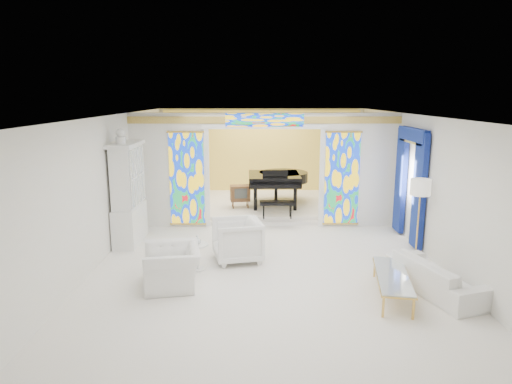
{
  "coord_description": "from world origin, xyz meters",
  "views": [
    {
      "loc": [
        -0.3,
        -9.84,
        3.42
      ],
      "look_at": [
        -0.23,
        0.2,
        1.3
      ],
      "focal_mm": 32.0,
      "sensor_mm": 36.0,
      "label": 1
    }
  ],
  "objects_px": {
    "sofa": "(436,276)",
    "coffee_table": "(393,276)",
    "tv_console": "(240,193)",
    "china_cabinet": "(128,194)",
    "armchair_left": "(172,266)",
    "armchair_right": "(237,240)",
    "grand_piano": "(278,179)"
  },
  "relations": [
    {
      "from": "sofa",
      "to": "coffee_table",
      "type": "bearing_deg",
      "value": 85.06
    },
    {
      "from": "tv_console",
      "to": "china_cabinet",
      "type": "bearing_deg",
      "value": -140.99
    },
    {
      "from": "armchair_left",
      "to": "armchair_right",
      "type": "height_order",
      "value": "armchair_right"
    },
    {
      "from": "armchair_right",
      "to": "tv_console",
      "type": "relative_size",
      "value": 1.49
    },
    {
      "from": "tv_console",
      "to": "armchair_left",
      "type": "bearing_deg",
      "value": -109.67
    },
    {
      "from": "china_cabinet",
      "to": "armchair_right",
      "type": "height_order",
      "value": "china_cabinet"
    },
    {
      "from": "china_cabinet",
      "to": "sofa",
      "type": "bearing_deg",
      "value": -24.84
    },
    {
      "from": "armchair_left",
      "to": "grand_piano",
      "type": "distance_m",
      "value": 6.19
    },
    {
      "from": "china_cabinet",
      "to": "tv_console",
      "type": "height_order",
      "value": "china_cabinet"
    },
    {
      "from": "china_cabinet",
      "to": "coffee_table",
      "type": "relative_size",
      "value": 1.47
    },
    {
      "from": "sofa",
      "to": "tv_console",
      "type": "relative_size",
      "value": 3.06
    },
    {
      "from": "sofa",
      "to": "grand_piano",
      "type": "distance_m",
      "value": 6.55
    },
    {
      "from": "armchair_left",
      "to": "grand_piano",
      "type": "relative_size",
      "value": 0.39
    },
    {
      "from": "coffee_table",
      "to": "grand_piano",
      "type": "relative_size",
      "value": 0.64
    },
    {
      "from": "grand_piano",
      "to": "armchair_left",
      "type": "bearing_deg",
      "value": -112.08
    },
    {
      "from": "grand_piano",
      "to": "tv_console",
      "type": "relative_size",
      "value": 4.37
    },
    {
      "from": "china_cabinet",
      "to": "grand_piano",
      "type": "bearing_deg",
      "value": 40.74
    },
    {
      "from": "armchair_right",
      "to": "tv_console",
      "type": "height_order",
      "value": "armchair_right"
    },
    {
      "from": "china_cabinet",
      "to": "grand_piano",
      "type": "distance_m",
      "value": 4.87
    },
    {
      "from": "armchair_left",
      "to": "armchair_right",
      "type": "xyz_separation_m",
      "value": [
        1.14,
        1.3,
        0.08
      ]
    },
    {
      "from": "sofa",
      "to": "grand_piano",
      "type": "height_order",
      "value": "grand_piano"
    },
    {
      "from": "china_cabinet",
      "to": "armchair_left",
      "type": "bearing_deg",
      "value": -60.71
    },
    {
      "from": "armchair_right",
      "to": "grand_piano",
      "type": "xyz_separation_m",
      "value": [
        1.11,
        4.44,
        0.51
      ]
    },
    {
      "from": "armchair_left",
      "to": "tv_console",
      "type": "bearing_deg",
      "value": 157.62
    },
    {
      "from": "coffee_table",
      "to": "grand_piano",
      "type": "bearing_deg",
      "value": 104.82
    },
    {
      "from": "armchair_left",
      "to": "tv_console",
      "type": "relative_size",
      "value": 1.71
    },
    {
      "from": "armchair_right",
      "to": "sofa",
      "type": "relative_size",
      "value": 0.49
    },
    {
      "from": "china_cabinet",
      "to": "tv_console",
      "type": "relative_size",
      "value": 4.13
    },
    {
      "from": "coffee_table",
      "to": "tv_console",
      "type": "height_order",
      "value": "tv_console"
    },
    {
      "from": "grand_piano",
      "to": "armchair_right",
      "type": "bearing_deg",
      "value": -104.65
    },
    {
      "from": "china_cabinet",
      "to": "grand_piano",
      "type": "relative_size",
      "value": 0.94
    },
    {
      "from": "armchair_left",
      "to": "grand_piano",
      "type": "height_order",
      "value": "grand_piano"
    }
  ]
}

